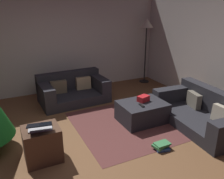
# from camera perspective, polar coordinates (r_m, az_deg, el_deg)

# --- Properties ---
(ground_plane) EXTENTS (6.40, 6.40, 0.00)m
(ground_plane) POSITION_cam_1_polar(r_m,az_deg,el_deg) (3.79, -4.41, -15.36)
(ground_plane) COLOR brown
(rear_partition) EXTENTS (6.40, 0.12, 2.60)m
(rear_partition) POSITION_cam_1_polar(r_m,az_deg,el_deg) (6.19, -15.81, 11.03)
(rear_partition) COLOR beige
(rear_partition) RESTS_ON ground_plane
(couch_left) EXTENTS (1.58, 1.00, 0.66)m
(couch_left) POSITION_cam_1_polar(r_m,az_deg,el_deg) (5.67, -9.68, -0.15)
(couch_left) COLOR #26262B
(couch_left) RESTS_ON ground_plane
(couch_right) EXTENTS (1.10, 1.90, 0.66)m
(couch_right) POSITION_cam_1_polar(r_m,az_deg,el_deg) (4.81, 21.53, -5.24)
(couch_right) COLOR #26262B
(couch_right) RESTS_ON ground_plane
(ottoman) EXTENTS (0.89, 0.68, 0.39)m
(ottoman) POSITION_cam_1_polar(r_m,az_deg,el_deg) (4.66, 7.38, -5.44)
(ottoman) COLOR #26262B
(ottoman) RESTS_ON ground_plane
(gift_box) EXTENTS (0.26, 0.21, 0.11)m
(gift_box) POSITION_cam_1_polar(r_m,az_deg,el_deg) (4.63, 7.68, -2.20)
(gift_box) COLOR red
(gift_box) RESTS_ON ottoman
(tv_remote) EXTENTS (0.06, 0.16, 0.02)m
(tv_remote) POSITION_cam_1_polar(r_m,az_deg,el_deg) (4.43, 7.26, -3.87)
(tv_remote) COLOR black
(tv_remote) RESTS_ON ottoman
(side_table) EXTENTS (0.52, 0.44, 0.53)m
(side_table) POSITION_cam_1_polar(r_m,az_deg,el_deg) (3.66, -16.71, -12.67)
(side_table) COLOR #4C3323
(side_table) RESTS_ON ground_plane
(laptop) EXTENTS (0.39, 0.42, 0.17)m
(laptop) POSITION_cam_1_polar(r_m,az_deg,el_deg) (3.46, -17.23, -8.68)
(laptop) COLOR silver
(laptop) RESTS_ON side_table
(book_stack) EXTENTS (0.28, 0.24, 0.11)m
(book_stack) POSITION_cam_1_polar(r_m,az_deg,el_deg) (3.93, 12.02, -13.38)
(book_stack) COLOR #2D5193
(book_stack) RESTS_ON ground_plane
(corner_lamp) EXTENTS (0.36, 0.36, 1.84)m
(corner_lamp) POSITION_cam_1_polar(r_m,az_deg,el_deg) (6.80, 8.49, 14.61)
(corner_lamp) COLOR black
(corner_lamp) RESTS_ON ground_plane
(area_rug) EXTENTS (2.60, 2.00, 0.01)m
(area_rug) POSITION_cam_1_polar(r_m,az_deg,el_deg) (4.75, 7.28, -7.56)
(area_rug) COLOR #572D2B
(area_rug) RESTS_ON ground_plane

